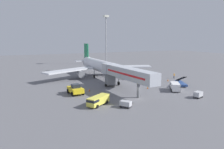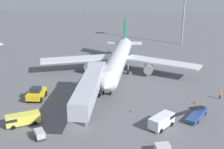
# 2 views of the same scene
# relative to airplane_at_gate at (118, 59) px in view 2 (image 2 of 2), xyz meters

# --- Properties ---
(ground_plane) EXTENTS (300.00, 300.00, 0.00)m
(ground_plane) POSITION_rel_airplane_at_gate_xyz_m (-2.18, -27.84, -4.00)
(ground_plane) COLOR slate
(airplane_at_gate) EXTENTS (40.17, 40.10, 11.52)m
(airplane_at_gate) POSITION_rel_airplane_at_gate_xyz_m (0.00, 0.00, 0.00)
(airplane_at_gate) COLOR silver
(airplane_at_gate) RESTS_ON ground
(jet_bridge) EXTENTS (4.75, 21.61, 6.55)m
(jet_bridge) POSITION_rel_airplane_at_gate_xyz_m (-2.13, -21.10, 0.87)
(jet_bridge) COLOR #B2B7C1
(jet_bridge) RESTS_ON ground
(pushback_tug) EXTENTS (3.35, 5.30, 2.57)m
(pushback_tug) POSITION_rel_airplane_at_gate_xyz_m (-14.03, -17.83, -2.79)
(pushback_tug) COLOR yellow
(pushback_tug) RESTS_ON ground
(belt_loader_truck) EXTENTS (4.46, 6.66, 3.15)m
(belt_loader_truck) POSITION_rel_airplane_at_gate_xyz_m (16.74, -21.25, -3.24)
(belt_loader_truck) COLOR #2D4C8E
(belt_loader_truck) RESTS_ON ground
(service_van_outer_right) EXTENTS (4.40, 5.17, 2.06)m
(service_van_outer_right) POSITION_rel_airplane_at_gate_xyz_m (10.73, -25.42, -2.82)
(service_van_outer_right) COLOR white
(service_van_outer_right) RESTS_ON ground
(service_van_rear_right) EXTENTS (5.71, 4.67, 1.90)m
(service_van_rear_right) POSITION_rel_airplane_at_gate_xyz_m (-12.20, -28.38, -2.90)
(service_van_rear_right) COLOR #E5DB4C
(service_van_rear_right) RESTS_ON ground
(baggage_cart_mid_center) EXTENTS (2.33, 2.53, 1.31)m
(baggage_cart_mid_center) POSITION_rel_airplane_at_gate_xyz_m (-7.67, -31.98, -3.26)
(baggage_cart_mid_center) COLOR #38383D
(baggage_cart_mid_center) RESTS_ON ground
(baggage_cart_rear_left) EXTENTS (2.38, 1.92, 1.45)m
(baggage_cart_rear_left) POSITION_rel_airplane_at_gate_xyz_m (10.79, -33.08, -3.19)
(baggage_cart_rear_left) COLOR #38383D
(baggage_cart_rear_left) RESTS_ON ground
(ground_crew_worker_foreground) EXTENTS (0.41, 0.41, 1.83)m
(ground_crew_worker_foreground) POSITION_rel_airplane_at_gate_xyz_m (22.23, -12.04, -3.03)
(ground_crew_worker_foreground) COLOR #1E2333
(ground_crew_worker_foreground) RESTS_ON ground
(safety_cone_alpha) EXTENTS (0.41, 0.41, 0.63)m
(safety_cone_alpha) POSITION_rel_airplane_at_gate_xyz_m (5.35, -20.73, -3.69)
(safety_cone_alpha) COLOR black
(safety_cone_alpha) RESTS_ON ground
(safety_cone_bravo) EXTENTS (0.45, 0.45, 0.69)m
(safety_cone_bravo) POSITION_rel_airplane_at_gate_xyz_m (17.19, -14.93, -3.66)
(safety_cone_bravo) COLOR black
(safety_cone_bravo) RESTS_ON ground
(safety_cone_charlie) EXTENTS (0.39, 0.39, 0.60)m
(safety_cone_charlie) POSITION_rel_airplane_at_gate_xyz_m (-10.04, -16.70, -3.71)
(safety_cone_charlie) COLOR black
(safety_cone_charlie) RESTS_ON ground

